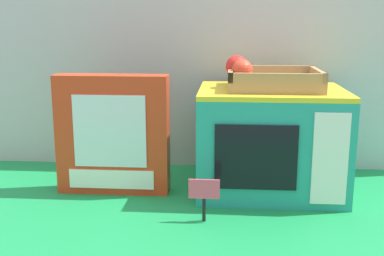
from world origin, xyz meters
TOP-DOWN VIEW (x-y plane):
  - ground_plane at (0.00, 0.00)m, footprint 1.70×1.70m
  - display_back_panel at (0.00, 0.24)m, footprint 1.61×0.03m
  - toy_microwave at (0.19, 0.02)m, footprint 0.37×0.30m
  - food_groups_crate at (0.17, 0.02)m, footprint 0.24×0.21m
  - cookie_set_box at (-0.22, -0.03)m, footprint 0.29×0.07m
  - price_sign at (0.02, -0.21)m, footprint 0.07×0.01m

SIDE VIEW (x-z plane):
  - ground_plane at x=0.00m, z-range 0.00..0.00m
  - price_sign at x=0.02m, z-range 0.02..0.12m
  - toy_microwave at x=0.19m, z-range 0.00..0.27m
  - cookie_set_box at x=-0.22m, z-range 0.00..0.31m
  - food_groups_crate at x=0.17m, z-range 0.26..0.34m
  - display_back_panel at x=0.00m, z-range 0.00..0.68m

